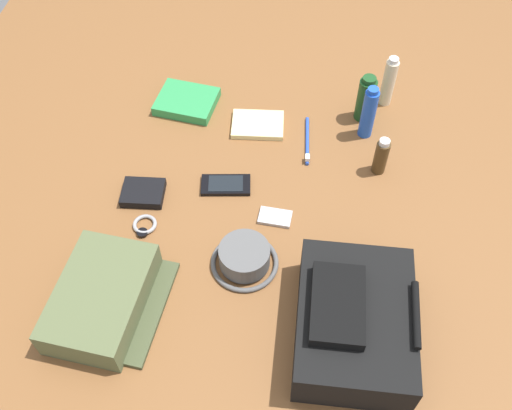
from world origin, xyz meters
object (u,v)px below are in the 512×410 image
object	(u,v)px
bucket_hat	(244,258)
paperback_novel	(187,102)
wallet	(143,193)
cell_phone	(226,185)
wristwatch	(144,226)
toiletry_pouch	(104,299)
deodorant_spray	(369,113)
media_player	(275,217)
lotion_bottle	(389,82)
toothbrush	(307,143)
cologne_bottle	(381,156)
shampoo_bottle	(366,99)
notepad	(258,125)
backpack	(353,321)

from	to	relation	value
bucket_hat	paperback_novel	world-z (taller)	bucket_hat
bucket_hat	wallet	world-z (taller)	bucket_hat
cell_phone	wristwatch	world-z (taller)	cell_phone
toiletry_pouch	deodorant_spray	xyz separation A→B (m)	(-0.64, 0.58, 0.04)
toiletry_pouch	media_player	distance (m)	0.47
bucket_hat	lotion_bottle	bearing A→B (deg)	151.45
toothbrush	cologne_bottle	bearing A→B (deg)	70.35
lotion_bottle	shampoo_bottle	size ratio (longest dim) A/B	1.11
toothbrush	wallet	world-z (taller)	wallet
shampoo_bottle	toothbrush	distance (m)	0.21
cell_phone	notepad	size ratio (longest dim) A/B	0.93
wristwatch	notepad	bearing A→B (deg)	148.57
cologne_bottle	wristwatch	bearing A→B (deg)	-65.39
media_player	deodorant_spray	bearing A→B (deg)	146.29
bucket_hat	backpack	bearing A→B (deg)	60.03
lotion_bottle	cell_phone	size ratio (longest dim) A/B	1.18
bucket_hat	shampoo_bottle	bearing A→B (deg)	153.54
lotion_bottle	cell_phone	xyz separation A→B (m)	(0.39, -0.42, -0.07)
backpack	lotion_bottle	xyz separation A→B (m)	(-0.78, 0.08, 0.02)
deodorant_spray	media_player	world-z (taller)	deodorant_spray
toiletry_pouch	wallet	world-z (taller)	toiletry_pouch
wristwatch	cologne_bottle	bearing A→B (deg)	114.61
bucket_hat	wristwatch	world-z (taller)	bucket_hat
toothbrush	lotion_bottle	bearing A→B (deg)	133.36
shampoo_bottle	cologne_bottle	xyz separation A→B (m)	(0.21, 0.05, -0.02)
paperback_novel	wallet	xyz separation A→B (m)	(0.36, -0.04, -0.00)
paperback_novel	wristwatch	xyz separation A→B (m)	(0.46, -0.02, -0.01)
bucket_hat	toothbrush	size ratio (longest dim) A/B	0.92
cologne_bottle	deodorant_spray	bearing A→B (deg)	-163.99
cologne_bottle	wristwatch	xyz separation A→B (m)	(0.27, -0.59, -0.05)
wristwatch	notepad	size ratio (longest dim) A/B	0.47
backpack	toiletry_pouch	bearing A→B (deg)	-89.35
cologne_bottle	toothbrush	bearing A→B (deg)	-109.65
backpack	wallet	size ratio (longest dim) A/B	3.11
cologne_bottle	media_player	xyz separation A→B (m)	(0.20, -0.26, -0.05)
shampoo_bottle	notepad	size ratio (longest dim) A/B	0.99
lotion_bottle	shampoo_bottle	world-z (taller)	lotion_bottle
cell_phone	notepad	xyz separation A→B (m)	(-0.24, 0.06, 0.00)
cell_phone	media_player	bearing A→B (deg)	58.16
deodorant_spray	media_player	distance (m)	0.41
bucket_hat	deodorant_spray	size ratio (longest dim) A/B	0.98
toiletry_pouch	cell_phone	size ratio (longest dim) A/B	2.15
paperback_novel	notepad	size ratio (longest dim) A/B	1.26
media_player	paperback_novel	bearing A→B (deg)	-141.31
wristwatch	notepad	xyz separation A→B (m)	(-0.39, 0.24, 0.00)
backpack	paperback_novel	world-z (taller)	backpack
backpack	deodorant_spray	world-z (taller)	deodorant_spray
paperback_novel	wristwatch	size ratio (longest dim) A/B	2.66
toothbrush	media_player	bearing A→B (deg)	-13.03
lotion_bottle	toothbrush	world-z (taller)	lotion_bottle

